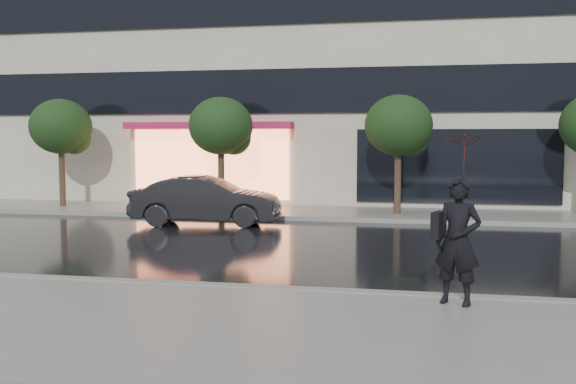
# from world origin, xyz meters

# --- Properties ---
(ground) EXTENTS (120.00, 120.00, 0.00)m
(ground) POSITION_xyz_m (0.00, 0.00, 0.00)
(ground) COLOR black
(ground) RESTS_ON ground
(sidewalk_near) EXTENTS (60.00, 4.50, 0.12)m
(sidewalk_near) POSITION_xyz_m (0.00, -3.25, 0.06)
(sidewalk_near) COLOR slate
(sidewalk_near) RESTS_ON ground
(sidewalk_far) EXTENTS (60.00, 3.50, 0.12)m
(sidewalk_far) POSITION_xyz_m (0.00, 10.25, 0.06)
(sidewalk_far) COLOR slate
(sidewalk_far) RESTS_ON ground
(curb_near) EXTENTS (60.00, 0.25, 0.14)m
(curb_near) POSITION_xyz_m (0.00, -1.00, 0.07)
(curb_near) COLOR gray
(curb_near) RESTS_ON ground
(curb_far) EXTENTS (60.00, 0.25, 0.14)m
(curb_far) POSITION_xyz_m (0.00, 8.50, 0.07)
(curb_far) COLOR gray
(curb_far) RESTS_ON ground
(tree_far_west) EXTENTS (2.20, 2.20, 3.99)m
(tree_far_west) POSITION_xyz_m (-8.94, 10.03, 2.92)
(tree_far_west) COLOR #33261C
(tree_far_west) RESTS_ON ground
(tree_mid_west) EXTENTS (2.20, 2.20, 3.99)m
(tree_mid_west) POSITION_xyz_m (-2.94, 10.03, 2.92)
(tree_mid_west) COLOR #33261C
(tree_mid_west) RESTS_ON ground
(tree_mid_east) EXTENTS (2.20, 2.20, 3.99)m
(tree_mid_east) POSITION_xyz_m (3.06, 10.03, 2.92)
(tree_mid_east) COLOR #33261C
(tree_mid_east) RESTS_ON ground
(parked_car) EXTENTS (4.55, 2.00, 1.45)m
(parked_car) POSITION_xyz_m (-2.57, 7.06, 0.73)
(parked_car) COLOR black
(parked_car) RESTS_ON ground
(pedestrian_with_umbrella) EXTENTS (1.21, 1.22, 2.56)m
(pedestrian_with_umbrella) POSITION_xyz_m (4.19, -1.51, 1.72)
(pedestrian_with_umbrella) COLOR black
(pedestrian_with_umbrella) RESTS_ON sidewalk_near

